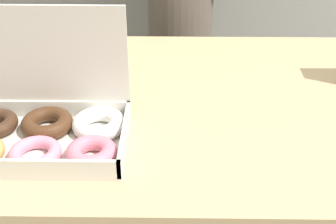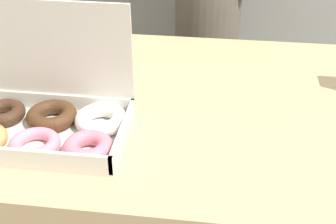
% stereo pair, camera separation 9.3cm
% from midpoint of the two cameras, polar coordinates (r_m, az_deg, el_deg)
% --- Properties ---
extents(table, '(1.20, 0.76, 0.76)m').
position_cam_midpoint_polar(table, '(1.32, 6.08, -13.21)').
color(table, tan).
rests_on(table, ground_plane).
extents(donut_box, '(0.36, 0.24, 0.26)m').
position_cam_midpoint_polar(donut_box, '(0.98, -11.79, -0.82)').
color(donut_box, silver).
rests_on(donut_box, table).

